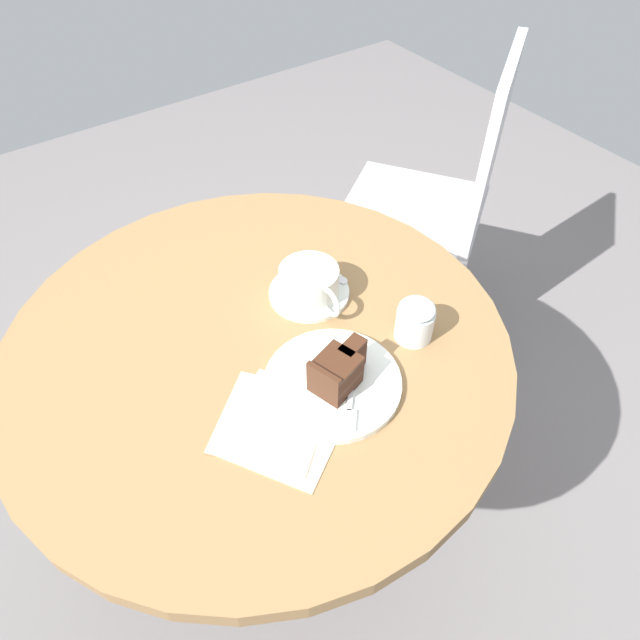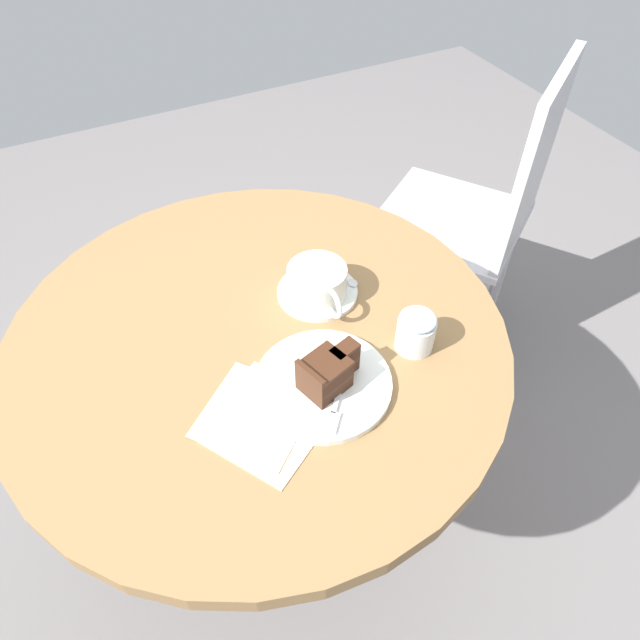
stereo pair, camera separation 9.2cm
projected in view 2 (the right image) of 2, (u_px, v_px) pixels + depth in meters
name	position (u px, v px, depth m)	size (l,w,h in m)	color
ground_plane	(278.00, 513.00, 1.46)	(4.40, 4.40, 0.01)	slate
cafe_table	(261.00, 373.00, 1.03)	(0.84, 0.84, 0.69)	olive
saucer	(317.00, 292.00, 1.01)	(0.14, 0.14, 0.01)	silver
coffee_cup	(318.00, 282.00, 0.98)	(0.14, 0.10, 0.06)	silver
teaspoon	(338.00, 278.00, 1.03)	(0.09, 0.07, 0.00)	silver
cake_plate	(323.00, 383.00, 0.87)	(0.21, 0.21, 0.01)	silver
cake_slice	(327.00, 372.00, 0.84)	(0.07, 0.10, 0.06)	#422619
fork	(336.00, 402.00, 0.84)	(0.12, 0.11, 0.00)	silver
napkin	(262.00, 418.00, 0.84)	(0.23, 0.23, 0.00)	beige
cafe_chair	(487.00, 202.00, 1.50)	(0.53, 0.53, 0.88)	#BCBCC1
sugar_pot	(416.00, 331.00, 0.91)	(0.06, 0.06, 0.07)	silver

